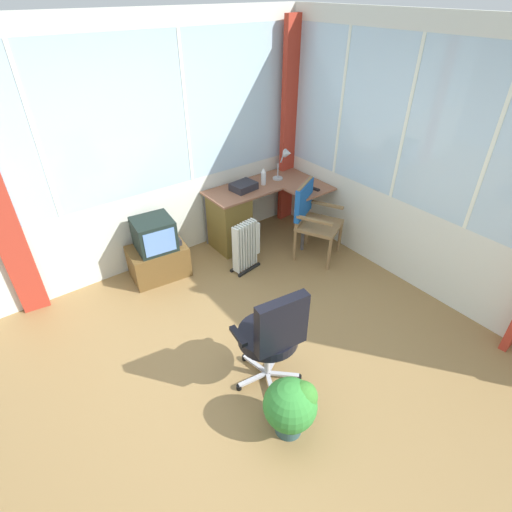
# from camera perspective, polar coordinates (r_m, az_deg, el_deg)

# --- Properties ---
(ground) EXTENTS (5.57, 5.31, 0.06)m
(ground) POSITION_cam_1_polar(r_m,az_deg,el_deg) (3.70, -1.16, -17.30)
(ground) COLOR olive
(north_window_panel) EXTENTS (4.57, 0.07, 2.70)m
(north_window_panel) POSITION_cam_1_polar(r_m,az_deg,el_deg) (4.53, -18.35, 13.04)
(north_window_panel) COLOR silver
(north_window_panel) RESTS_ON ground
(east_window_panel) EXTENTS (0.07, 4.31, 2.70)m
(east_window_panel) POSITION_cam_1_polar(r_m,az_deg,el_deg) (4.36, 24.49, 10.93)
(east_window_panel) COLOR silver
(east_window_panel) RESTS_ON ground
(curtain_corner) EXTENTS (0.26, 0.10, 2.60)m
(curtain_corner) POSITION_cam_1_polar(r_m,az_deg,el_deg) (5.49, 4.74, 17.74)
(curtain_corner) COLOR #B33424
(curtain_corner) RESTS_ON ground
(desk) EXTENTS (1.43, 0.95, 0.75)m
(desk) POSITION_cam_1_polar(r_m,az_deg,el_deg) (5.10, -3.00, 5.58)
(desk) COLOR #8D5A41
(desk) RESTS_ON ground
(desk_lamp) EXTENTS (0.23, 0.20, 0.41)m
(desk_lamp) POSITION_cam_1_polar(r_m,az_deg,el_deg) (5.25, 4.23, 13.66)
(desk_lamp) COLOR #B2B7BC
(desk_lamp) RESTS_ON desk
(tv_remote) EXTENTS (0.07, 0.16, 0.02)m
(tv_remote) POSITION_cam_1_polar(r_m,az_deg,el_deg) (5.08, 8.33, 9.52)
(tv_remote) COLOR black
(tv_remote) RESTS_ON desk
(spray_bottle) EXTENTS (0.06, 0.06, 0.22)m
(spray_bottle) POSITION_cam_1_polar(r_m,az_deg,el_deg) (5.13, 1.08, 11.28)
(spray_bottle) COLOR silver
(spray_bottle) RESTS_ON desk
(paper_tray) EXTENTS (0.32, 0.26, 0.09)m
(paper_tray) POSITION_cam_1_polar(r_m,az_deg,el_deg) (5.01, -1.79, 9.94)
(paper_tray) COLOR #26252B
(paper_tray) RESTS_ON desk
(wooden_armchair) EXTENTS (0.64, 0.65, 0.96)m
(wooden_armchair) POSITION_cam_1_polar(r_m,az_deg,el_deg) (4.87, 7.74, 6.28)
(wooden_armchair) COLOR olive
(wooden_armchair) RESTS_ON ground
(office_chair) EXTENTS (0.61, 0.57, 1.02)m
(office_chair) POSITION_cam_1_polar(r_m,az_deg,el_deg) (3.19, 2.48, -11.00)
(office_chair) COLOR #B7B7BF
(office_chair) RESTS_ON ground
(tv_on_stand) EXTENTS (0.69, 0.51, 0.74)m
(tv_on_stand) POSITION_cam_1_polar(r_m,az_deg,el_deg) (4.71, -13.95, 0.64)
(tv_on_stand) COLOR brown
(tv_on_stand) RESTS_ON ground
(space_heater) EXTENTS (0.40, 0.22, 0.63)m
(space_heater) POSITION_cam_1_polar(r_m,az_deg,el_deg) (4.70, -1.36, 1.48)
(space_heater) COLOR silver
(space_heater) RESTS_ON ground
(potted_plant) EXTENTS (0.41, 0.41, 0.51)m
(potted_plant) POSITION_cam_1_polar(r_m,az_deg,el_deg) (3.15, 5.11, -20.51)
(potted_plant) COLOR #2F5152
(potted_plant) RESTS_ON ground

